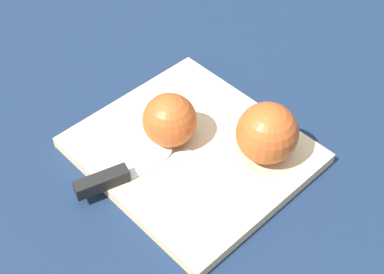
# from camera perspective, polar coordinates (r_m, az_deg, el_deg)

# --- Properties ---
(ground_plane) EXTENTS (4.00, 4.00, 0.00)m
(ground_plane) POSITION_cam_1_polar(r_m,az_deg,el_deg) (0.79, -0.00, -1.87)
(ground_plane) COLOR #14233D
(cutting_board) EXTENTS (0.34, 0.31, 0.02)m
(cutting_board) POSITION_cam_1_polar(r_m,az_deg,el_deg) (0.79, -0.00, -1.44)
(cutting_board) COLOR #D1B789
(cutting_board) RESTS_ON ground_plane
(apple_half_left) EXTENTS (0.09, 0.09, 0.09)m
(apple_half_left) POSITION_cam_1_polar(r_m,az_deg,el_deg) (0.74, 8.04, 0.41)
(apple_half_left) COLOR #AD4C1E
(apple_half_left) RESTS_ON cutting_board
(apple_half_right) EXTENTS (0.08, 0.08, 0.08)m
(apple_half_right) POSITION_cam_1_polar(r_m,az_deg,el_deg) (0.76, -2.42, 1.79)
(apple_half_right) COLOR #AD4C1E
(apple_half_right) RESTS_ON cutting_board
(knife) EXTENTS (0.08, 0.17, 0.02)m
(knife) POSITION_cam_1_polar(r_m,az_deg,el_deg) (0.74, -8.84, -4.48)
(knife) COLOR silver
(knife) RESTS_ON cutting_board
(apple_slice) EXTENTS (0.06, 0.06, 0.01)m
(apple_slice) POSITION_cam_1_polar(r_m,az_deg,el_deg) (0.77, -4.28, -1.29)
(apple_slice) COLOR #EFE5C6
(apple_slice) RESTS_ON cutting_board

